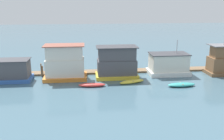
{
  "coord_description": "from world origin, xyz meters",
  "views": [
    {
      "loc": [
        -4.01,
        -38.06,
        11.62
      ],
      "look_at": [
        0.0,
        -1.0,
        1.4
      ],
      "focal_mm": 40.0,
      "sensor_mm": 36.0,
      "label": 1
    }
  ],
  "objects_px": {
    "mooring_post_near_left": "(59,70)",
    "dinghy_yellow": "(132,82)",
    "houseboat_white": "(168,64)",
    "dinghy_teal": "(181,85)",
    "houseboat_yellow": "(117,63)",
    "mooring_post_far_right": "(42,71)",
    "houseboat_orange": "(65,63)",
    "mooring_post_far_left": "(41,70)",
    "dinghy_red": "(92,85)",
    "houseboat_blue": "(9,71)"
  },
  "relations": [
    {
      "from": "houseboat_white",
      "to": "mooring_post_near_left",
      "type": "bearing_deg",
      "value": 177.29
    },
    {
      "from": "houseboat_orange",
      "to": "houseboat_white",
      "type": "relative_size",
      "value": 0.99
    },
    {
      "from": "houseboat_blue",
      "to": "mooring_post_far_left",
      "type": "xyz_separation_m",
      "value": [
        4.4,
        1.79,
        -0.5
      ]
    },
    {
      "from": "dinghy_yellow",
      "to": "mooring_post_far_right",
      "type": "distance_m",
      "value": 14.55
    },
    {
      "from": "mooring_post_far_left",
      "to": "mooring_post_far_right",
      "type": "xyz_separation_m",
      "value": [
        0.14,
        0.0,
        -0.2
      ]
    },
    {
      "from": "dinghy_yellow",
      "to": "mooring_post_far_right",
      "type": "xyz_separation_m",
      "value": [
        -13.68,
        4.92,
        0.64
      ]
    },
    {
      "from": "houseboat_yellow",
      "to": "dinghy_red",
      "type": "distance_m",
      "value": 6.18
    },
    {
      "from": "houseboat_yellow",
      "to": "dinghy_red",
      "type": "bearing_deg",
      "value": -134.33
    },
    {
      "from": "houseboat_white",
      "to": "dinghy_red",
      "type": "height_order",
      "value": "houseboat_white"
    },
    {
      "from": "mooring_post_far_right",
      "to": "mooring_post_far_left",
      "type": "bearing_deg",
      "value": 180.0
    },
    {
      "from": "houseboat_yellow",
      "to": "houseboat_white",
      "type": "bearing_deg",
      "value": 5.63
    },
    {
      "from": "dinghy_red",
      "to": "mooring_post_far_left",
      "type": "bearing_deg",
      "value": 143.38
    },
    {
      "from": "houseboat_white",
      "to": "dinghy_red",
      "type": "xyz_separation_m",
      "value": [
        -12.76,
        -5.02,
        -1.42
      ]
    },
    {
      "from": "mooring_post_far_right",
      "to": "dinghy_yellow",
      "type": "bearing_deg",
      "value": -19.77
    },
    {
      "from": "dinghy_teal",
      "to": "dinghy_yellow",
      "type": "bearing_deg",
      "value": 161.49
    },
    {
      "from": "dinghy_yellow",
      "to": "houseboat_white",
      "type": "bearing_deg",
      "value": 30.79
    },
    {
      "from": "dinghy_teal",
      "to": "mooring_post_far_right",
      "type": "xyz_separation_m",
      "value": [
        -20.39,
        7.17,
        0.61
      ]
    },
    {
      "from": "houseboat_blue",
      "to": "mooring_post_far_left",
      "type": "height_order",
      "value": "houseboat_blue"
    },
    {
      "from": "houseboat_white",
      "to": "houseboat_yellow",
      "type": "bearing_deg",
      "value": -174.37
    },
    {
      "from": "houseboat_yellow",
      "to": "mooring_post_far_left",
      "type": "xyz_separation_m",
      "value": [
        -11.96,
        1.71,
        -1.25
      ]
    },
    {
      "from": "houseboat_blue",
      "to": "houseboat_yellow",
      "type": "bearing_deg",
      "value": 0.29
    },
    {
      "from": "dinghy_yellow",
      "to": "mooring_post_near_left",
      "type": "xyz_separation_m",
      "value": [
        -11.05,
        4.92,
        0.8
      ]
    },
    {
      "from": "houseboat_yellow",
      "to": "houseboat_white",
      "type": "xyz_separation_m",
      "value": [
        8.7,
        0.86,
        -0.65
      ]
    },
    {
      "from": "houseboat_white",
      "to": "mooring_post_far_left",
      "type": "relative_size",
      "value": 3.07
    },
    {
      "from": "houseboat_white",
      "to": "mooring_post_far_right",
      "type": "distance_m",
      "value": 20.55
    },
    {
      "from": "mooring_post_far_left",
      "to": "dinghy_red",
      "type": "bearing_deg",
      "value": -36.62
    },
    {
      "from": "dinghy_red",
      "to": "mooring_post_far_left",
      "type": "relative_size",
      "value": 1.79
    },
    {
      "from": "houseboat_white",
      "to": "dinghy_teal",
      "type": "height_order",
      "value": "houseboat_white"
    },
    {
      "from": "houseboat_blue",
      "to": "houseboat_white",
      "type": "distance_m",
      "value": 25.06
    },
    {
      "from": "mooring_post_near_left",
      "to": "dinghy_yellow",
      "type": "bearing_deg",
      "value": -24.0
    },
    {
      "from": "dinghy_red",
      "to": "mooring_post_far_right",
      "type": "relative_size",
      "value": 2.21
    },
    {
      "from": "mooring_post_near_left",
      "to": "mooring_post_far_left",
      "type": "bearing_deg",
      "value": 180.0
    },
    {
      "from": "houseboat_yellow",
      "to": "houseboat_orange",
      "type": "bearing_deg",
      "value": 179.88
    },
    {
      "from": "dinghy_yellow",
      "to": "mooring_post_far_right",
      "type": "bearing_deg",
      "value": 160.23
    },
    {
      "from": "houseboat_orange",
      "to": "dinghy_teal",
      "type": "xyz_separation_m",
      "value": [
        16.59,
        -5.48,
        -2.22
      ]
    },
    {
      "from": "houseboat_orange",
      "to": "mooring_post_near_left",
      "type": "distance_m",
      "value": 2.52
    },
    {
      "from": "dinghy_teal",
      "to": "houseboat_white",
      "type": "bearing_deg",
      "value": 88.9
    },
    {
      "from": "houseboat_yellow",
      "to": "mooring_post_far_right",
      "type": "relative_size",
      "value": 3.8
    },
    {
      "from": "houseboat_white",
      "to": "dinghy_teal",
      "type": "relative_size",
      "value": 1.63
    },
    {
      "from": "mooring_post_far_right",
      "to": "houseboat_yellow",
      "type": "bearing_deg",
      "value": -8.21
    },
    {
      "from": "houseboat_orange",
      "to": "mooring_post_far_left",
      "type": "height_order",
      "value": "houseboat_orange"
    },
    {
      "from": "houseboat_yellow",
      "to": "mooring_post_far_right",
      "type": "distance_m",
      "value": 12.03
    },
    {
      "from": "dinghy_red",
      "to": "mooring_post_near_left",
      "type": "relative_size",
      "value": 1.87
    },
    {
      "from": "mooring_post_near_left",
      "to": "mooring_post_far_right",
      "type": "bearing_deg",
      "value": 180.0
    },
    {
      "from": "houseboat_yellow",
      "to": "mooring_post_far_left",
      "type": "bearing_deg",
      "value": 171.88
    },
    {
      "from": "houseboat_white",
      "to": "dinghy_teal",
      "type": "distance_m",
      "value": 6.48
    },
    {
      "from": "houseboat_yellow",
      "to": "mooring_post_far_left",
      "type": "height_order",
      "value": "houseboat_yellow"
    },
    {
      "from": "houseboat_orange",
      "to": "houseboat_yellow",
      "type": "bearing_deg",
      "value": -0.12
    },
    {
      "from": "dinghy_teal",
      "to": "mooring_post_far_right",
      "type": "relative_size",
      "value": 2.32
    },
    {
      "from": "houseboat_white",
      "to": "dinghy_yellow",
      "type": "relative_size",
      "value": 1.62
    }
  ]
}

